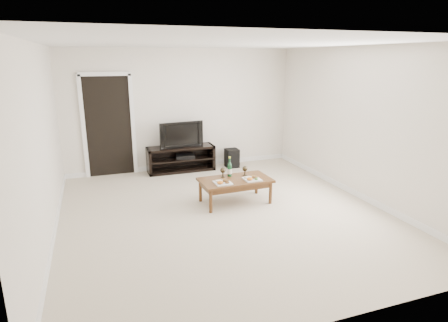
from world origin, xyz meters
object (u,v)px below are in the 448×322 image
(media_console, at_px, (181,159))
(television, at_px, (180,134))
(subwoofer, at_px, (232,158))
(coffee_table, at_px, (235,191))

(media_console, bearing_deg, television, 0.00)
(subwoofer, bearing_deg, coffee_table, -110.55)
(media_console, bearing_deg, coffee_table, -78.09)
(coffee_table, bearing_deg, subwoofer, 70.83)
(television, xyz_separation_m, subwoofer, (1.16, -0.08, -0.62))
(subwoofer, height_order, coffee_table, coffee_table)
(subwoofer, xyz_separation_m, coffee_table, (-0.71, -2.04, 0.00))
(media_console, xyz_separation_m, coffee_table, (0.45, -2.12, -0.07))
(television, distance_m, subwoofer, 1.31)
(media_console, relative_size, subwoofer, 3.47)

